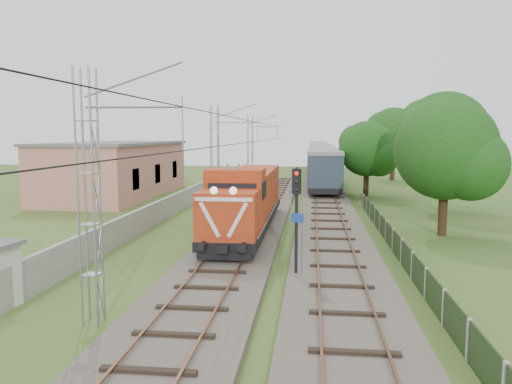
# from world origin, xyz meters

# --- Properties ---
(ground) EXTENTS (140.00, 140.00, 0.00)m
(ground) POSITION_xyz_m (0.00, 0.00, 0.00)
(ground) COLOR #365A21
(ground) RESTS_ON ground
(track_main) EXTENTS (4.20, 70.00, 0.45)m
(track_main) POSITION_xyz_m (0.00, 7.00, 0.18)
(track_main) COLOR #6B6054
(track_main) RESTS_ON ground
(track_side) EXTENTS (4.20, 80.00, 0.45)m
(track_side) POSITION_xyz_m (5.00, 20.00, 0.18)
(track_side) COLOR #6B6054
(track_side) RESTS_ON ground
(catenary) EXTENTS (3.31, 70.00, 8.00)m
(catenary) POSITION_xyz_m (-2.95, 12.00, 4.05)
(catenary) COLOR gray
(catenary) RESTS_ON ground
(boundary_wall) EXTENTS (0.25, 40.00, 1.50)m
(boundary_wall) POSITION_xyz_m (-6.50, 12.00, 0.75)
(boundary_wall) COLOR #9E9E99
(boundary_wall) RESTS_ON ground
(station_building) EXTENTS (8.40, 20.40, 5.22)m
(station_building) POSITION_xyz_m (-15.00, 24.00, 2.63)
(station_building) COLOR #B26B5F
(station_building) RESTS_ON ground
(fence) EXTENTS (0.12, 32.00, 1.20)m
(fence) POSITION_xyz_m (8.00, 3.00, 0.60)
(fence) COLOR black
(fence) RESTS_ON ground
(locomotive) EXTENTS (2.85, 16.27, 4.13)m
(locomotive) POSITION_xyz_m (0.00, 6.65, 2.15)
(locomotive) COLOR black
(locomotive) RESTS_ON ground
(coach_rake) EXTENTS (3.27, 72.80, 3.77)m
(coach_rake) POSITION_xyz_m (5.00, 58.07, 2.68)
(coach_rake) COLOR black
(coach_rake) RESTS_ON ground
(signal_post) EXTENTS (0.50, 0.40, 4.66)m
(signal_post) POSITION_xyz_m (3.23, -2.56, 3.20)
(signal_post) COLOR black
(signal_post) RESTS_ON ground
(tree_a) EXTENTS (6.25, 5.95, 8.10)m
(tree_a) POSITION_xyz_m (11.63, 7.63, 5.05)
(tree_a) COLOR #392617
(tree_a) RESTS_ON ground
(tree_b) EXTENTS (7.15, 6.81, 9.26)m
(tree_b) POSITION_xyz_m (14.07, 17.54, 5.78)
(tree_b) COLOR #392617
(tree_b) RESTS_ON ground
(tree_c) EXTENTS (5.60, 5.34, 7.26)m
(tree_c) POSITION_xyz_m (9.10, 26.38, 4.53)
(tree_c) COLOR #392617
(tree_c) RESTS_ON ground
(tree_d) EXTENTS (7.27, 6.92, 9.42)m
(tree_d) POSITION_xyz_m (14.30, 43.91, 5.87)
(tree_d) COLOR #392617
(tree_d) RESTS_ON ground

